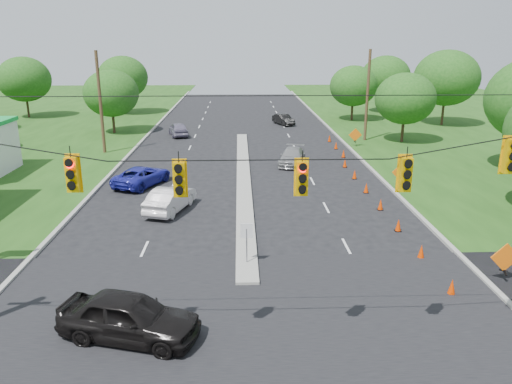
{
  "coord_description": "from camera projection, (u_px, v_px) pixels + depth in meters",
  "views": [
    {
      "loc": [
        -0.28,
        -14.75,
        9.87
      ],
      "look_at": [
        0.5,
        8.31,
        2.8
      ],
      "focal_mm": 35.0,
      "sensor_mm": 36.0,
      "label": 1
    }
  ],
  "objects": [
    {
      "name": "ground",
      "position": [
        250.0,
        342.0,
        17.0
      ],
      "size": [
        160.0,
        160.0,
        0.0
      ],
      "primitive_type": "plane",
      "color": "black",
      "rests_on": "ground"
    },
    {
      "name": "cross_street",
      "position": [
        250.0,
        342.0,
        17.0
      ],
      "size": [
        160.0,
        14.0,
        0.02
      ],
      "primitive_type": "cube",
      "color": "black",
      "rests_on": "ground"
    },
    {
      "name": "curb_left",
      "position": [
        132.0,
        153.0,
        45.34
      ],
      "size": [
        0.25,
        110.0,
        0.16
      ],
      "primitive_type": "cube",
      "color": "gray",
      "rests_on": "ground"
    },
    {
      "name": "curb_right",
      "position": [
        352.0,
        151.0,
        45.99
      ],
      "size": [
        0.25,
        110.0,
        0.16
      ],
      "primitive_type": "cube",
      "color": "gray",
      "rests_on": "ground"
    },
    {
      "name": "median",
      "position": [
        244.0,
        178.0,
        37.06
      ],
      "size": [
        1.0,
        34.0,
        0.18
      ],
      "primitive_type": "cube",
      "color": "gray",
      "rests_on": "ground"
    },
    {
      "name": "median_sign",
      "position": [
        247.0,
        236.0,
        22.3
      ],
      "size": [
        0.55,
        0.06,
        2.05
      ],
      "color": "gray",
      "rests_on": "ground"
    },
    {
      "name": "signal_span",
      "position": [
        248.0,
        214.0,
        14.58
      ],
      "size": [
        25.6,
        0.32,
        9.0
      ],
      "color": "#422D1C",
      "rests_on": "ground"
    },
    {
      "name": "utility_pole_far_left",
      "position": [
        100.0,
        103.0,
        43.94
      ],
      "size": [
        0.28,
        0.28,
        9.0
      ],
      "primitive_type": "cylinder",
      "color": "#422D1C",
      "rests_on": "ground"
    },
    {
      "name": "utility_pole_far_right",
      "position": [
        367.0,
        96.0,
        49.53
      ],
      "size": [
        0.28,
        0.28,
        9.0
      ],
      "primitive_type": "cylinder",
      "color": "#422D1C",
      "rests_on": "ground"
    },
    {
      "name": "cone_0",
      "position": [
        452.0,
        287.0,
        20.03
      ],
      "size": [
        0.32,
        0.32,
        0.7
      ],
      "primitive_type": "cone",
      "color": "#DC3400",
      "rests_on": "ground"
    },
    {
      "name": "cone_1",
      "position": [
        421.0,
        252.0,
        23.37
      ],
      "size": [
        0.32,
        0.32,
        0.7
      ],
      "primitive_type": "cone",
      "color": "#DC3400",
      "rests_on": "ground"
    },
    {
      "name": "cone_2",
      "position": [
        398.0,
        225.0,
        26.72
      ],
      "size": [
        0.32,
        0.32,
        0.7
      ],
      "primitive_type": "cone",
      "color": "#DC3400",
      "rests_on": "ground"
    },
    {
      "name": "cone_3",
      "position": [
        381.0,
        204.0,
        30.06
      ],
      "size": [
        0.32,
        0.32,
        0.7
      ],
      "primitive_type": "cone",
      "color": "#DC3400",
      "rests_on": "ground"
    },
    {
      "name": "cone_4",
      "position": [
        366.0,
        188.0,
        33.4
      ],
      "size": [
        0.32,
        0.32,
        0.7
      ],
      "primitive_type": "cone",
      "color": "#DC3400",
      "rests_on": "ground"
    },
    {
      "name": "cone_5",
      "position": [
        355.0,
        174.0,
        36.75
      ],
      "size": [
        0.32,
        0.32,
        0.7
      ],
      "primitive_type": "cone",
      "color": "#DC3400",
      "rests_on": "ground"
    },
    {
      "name": "cone_6",
      "position": [
        345.0,
        163.0,
        40.09
      ],
      "size": [
        0.32,
        0.32,
        0.7
      ],
      "primitive_type": "cone",
      "color": "#DC3400",
      "rests_on": "ground"
    },
    {
      "name": "cone_7",
      "position": [
        344.0,
        154.0,
        43.46
      ],
      "size": [
        0.32,
        0.32,
        0.7
      ],
      "primitive_type": "cone",
      "color": "#DC3400",
      "rests_on": "ground"
    },
    {
      "name": "cone_8",
      "position": [
        336.0,
        145.0,
        46.8
      ],
      "size": [
        0.32,
        0.32,
        0.7
      ],
      "primitive_type": "cone",
      "color": "#DC3400",
      "rests_on": "ground"
    },
    {
      "name": "cone_9",
      "position": [
        330.0,
        138.0,
        50.15
      ],
      "size": [
        0.32,
        0.32,
        0.7
      ],
      "primitive_type": "cone",
      "color": "#DC3400",
      "rests_on": "ground"
    },
    {
      "name": "work_sign_0",
      "position": [
        505.0,
        259.0,
        20.85
      ],
      "size": [
        1.27,
        0.58,
        1.37
      ],
      "color": "black",
      "rests_on": "ground"
    },
    {
      "name": "work_sign_1",
      "position": [
        401.0,
        173.0,
        34.23
      ],
      "size": [
        1.27,
        0.58,
        1.37
      ],
      "color": "black",
      "rests_on": "ground"
    },
    {
      "name": "work_sign_2",
      "position": [
        355.0,
        135.0,
        47.61
      ],
      "size": [
        1.27,
        0.58,
        1.37
      ],
      "color": "black",
      "rests_on": "ground"
    },
    {
      "name": "tree_4",
      "position": [
        24.0,
        79.0,
        64.32
      ],
      "size": [
        6.72,
        6.72,
        7.84
      ],
      "color": "black",
      "rests_on": "ground"
    },
    {
      "name": "tree_5",
      "position": [
        111.0,
        93.0,
        53.49
      ],
      "size": [
        5.88,
        5.88,
        6.86
      ],
      "color": "black",
      "rests_on": "ground"
    },
    {
      "name": "tree_6",
      "position": [
        123.0,
        77.0,
        67.58
      ],
      "size": [
        6.72,
        6.72,
        7.84
      ],
      "color": "black",
      "rests_on": "ground"
    },
    {
      "name": "tree_9",
      "position": [
        405.0,
        99.0,
        48.74
      ],
      "size": [
        5.88,
        5.88,
        6.86
      ],
      "color": "black",
      "rests_on": "ground"
    },
    {
      "name": "tree_10",
      "position": [
        447.0,
        78.0,
        58.19
      ],
      "size": [
        7.56,
        7.56,
        8.82
      ],
      "color": "black",
      "rests_on": "ground"
    },
    {
      "name": "tree_11",
      "position": [
        386.0,
        77.0,
        68.75
      ],
      "size": [
        6.72,
        6.72,
        7.84
      ],
      "color": "black",
      "rests_on": "ground"
    },
    {
      "name": "tree_12",
      "position": [
        353.0,
        86.0,
        62.05
      ],
      "size": [
        5.88,
        5.88,
        6.86
      ],
      "color": "black",
      "rests_on": "ground"
    },
    {
      "name": "black_sedan",
      "position": [
        129.0,
        317.0,
        16.96
      ],
      "size": [
        5.22,
        3.2,
        1.66
      ],
      "primitive_type": "imported",
      "rotation": [
        0.0,
        0.0,
        1.3
      ],
      "color": "black",
      "rests_on": "ground"
    },
    {
      "name": "white_sedan",
      "position": [
        170.0,
        199.0,
        29.78
      ],
      "size": [
        2.82,
        4.77,
        1.49
      ],
      "primitive_type": "imported",
      "rotation": [
        0.0,
        0.0,
        2.85
      ],
      "color": "silver",
      "rests_on": "ground"
    },
    {
      "name": "blue_pickup",
      "position": [
        142.0,
        176.0,
        35.09
      ],
      "size": [
        4.05,
        5.39,
        1.36
      ],
      "primitive_type": "imported",
      "rotation": [
        0.0,
        0.0,
        2.72
      ],
      "color": "#20239C",
      "rests_on": "ground"
    },
    {
      "name": "silver_car_far",
      "position": [
        292.0,
        157.0,
        40.96
      ],
      "size": [
        2.85,
        4.86,
        1.32
      ],
      "primitive_type": "imported",
      "rotation": [
        0.0,
        0.0,
        -0.23
      ],
      "color": "gray",
      "rests_on": "ground"
    },
    {
      "name": "silver_car_oncoming",
      "position": [
        178.0,
        129.0,
        53.09
      ],
      "size": [
        2.73,
        4.55,
        1.45
      ],
      "primitive_type": "imported",
      "rotation": [
        0.0,
        0.0,
        3.4
      ],
      "color": "slate",
      "rests_on": "ground"
    },
    {
      "name": "dark_car_receding",
      "position": [
        283.0,
        119.0,
        60.15
      ],
      "size": [
        2.64,
        4.06,
        1.26
      ],
      "primitive_type": "imported",
      "rotation": [
        0.0,
        0.0,
        0.37
      ],
      "color": "black",
      "rests_on": "ground"
    }
  ]
}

